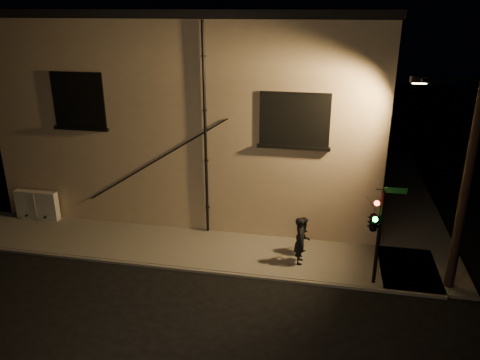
% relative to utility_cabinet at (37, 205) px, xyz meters
% --- Properties ---
extents(ground, '(90.00, 90.00, 0.00)m').
position_rel_utility_cabinet_xyz_m(ground, '(9.44, -2.70, -0.76)').
color(ground, black).
extents(sidewalk, '(21.00, 16.00, 0.12)m').
position_rel_utility_cabinet_xyz_m(sidewalk, '(10.66, 1.69, -0.70)').
color(sidewalk, '#615C57').
rests_on(sidewalk, ground).
extents(building, '(16.20, 12.23, 8.80)m').
position_rel_utility_cabinet_xyz_m(building, '(6.44, 6.29, 3.65)').
color(building, tan).
rests_on(building, ground).
extents(utility_cabinet, '(1.93, 0.33, 1.27)m').
position_rel_utility_cabinet_xyz_m(utility_cabinet, '(0.00, 0.00, 0.00)').
color(utility_cabinet, beige).
rests_on(utility_cabinet, sidewalk).
extents(pedestrian_a, '(0.46, 0.67, 1.78)m').
position_rel_utility_cabinet_xyz_m(pedestrian_a, '(11.56, -1.57, 0.25)').
color(pedestrian_a, black).
rests_on(pedestrian_a, sidewalk).
extents(pedestrian_b, '(0.70, 0.82, 1.48)m').
position_rel_utility_cabinet_xyz_m(pedestrian_b, '(11.64, -0.89, 0.11)').
color(pedestrian_b, black).
rests_on(pedestrian_b, sidewalk).
extents(traffic_signal, '(1.34, 2.05, 3.47)m').
position_rel_utility_cabinet_xyz_m(traffic_signal, '(13.93, -2.51, 1.70)').
color(traffic_signal, black).
rests_on(traffic_signal, sidewalk).
extents(streetlamp_pole, '(2.03, 1.39, 7.35)m').
position_rel_utility_cabinet_xyz_m(streetlamp_pole, '(16.50, -2.06, 3.14)').
color(streetlamp_pole, black).
rests_on(streetlamp_pole, ground).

